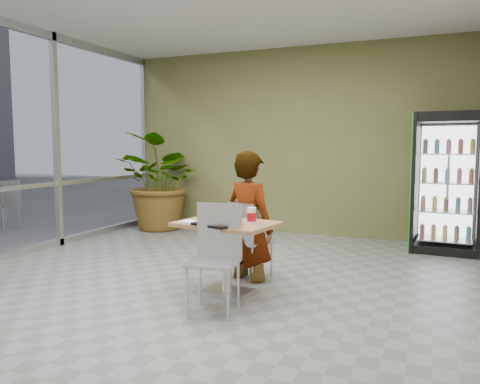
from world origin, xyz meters
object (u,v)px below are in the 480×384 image
Objects in this scene: seated_woman at (249,228)px; beverage_fridge at (447,183)px; dining_table at (227,243)px; chair_far at (246,234)px; chair_near at (217,248)px; cafeteria_tray at (217,224)px; soda_cup at (252,216)px; potted_plant at (163,182)px.

seated_woman is 3.19m from beverage_fridge.
dining_table is 1.19× the size of chair_far.
chair_near reaches higher than cafeteria_tray.
seated_woman is at bearing 113.03° from soda_cup.
seated_woman reaches higher than chair_near.
cafeteria_tray is at bearing -119.98° from beverage_fridge.
potted_plant reaches higher than seated_woman.
soda_cup reaches higher than dining_table.
chair_near is at bearing -112.90° from soda_cup.
chair_far is 0.90× the size of chair_near.
cafeteria_tray is (-0.01, -0.22, 0.23)m from dining_table.
cafeteria_tray is 0.24× the size of potted_plant.
dining_table is at bearing 93.58° from chair_near.
seated_woman is (-0.09, 1.07, 0.01)m from chair_near.
chair_near is at bearing -116.96° from beverage_fridge.
seated_woman is (0.01, 0.63, 0.05)m from dining_table.
potted_plant is (-4.72, -0.01, -0.12)m from beverage_fridge.
cafeteria_tray is 4.13m from potted_plant.
dining_table is at bearing -48.79° from potted_plant.
chair_near is 0.53m from soda_cup.
chair_near is 2.35× the size of cafeteria_tray.
soda_cup is at bearing -3.23° from dining_table.
chair_far is 0.08m from seated_woman.
chair_far is at bearing 91.38° from cafeteria_tray.
chair_near reaches higher than dining_table.
chair_near is 5.96× the size of soda_cup.
dining_table is at bearing 176.77° from soda_cup.
potted_plant reaches higher than cafeteria_tray.
potted_plant is at bearing 131.21° from dining_table.
chair_far is 3.54m from potted_plant.
cafeteria_tray is at bearing 111.79° from chair_far.
chair_far is (-0.03, 0.59, -0.02)m from dining_table.
soda_cup reaches higher than cafeteria_tray.
cafeteria_tray is at bearing 109.54° from seated_woman.
seated_woman is at bearing 89.41° from dining_table.
cafeteria_tray is (-0.10, 0.22, 0.19)m from chair_near.
cafeteria_tray is at bearing -91.68° from dining_table.
seated_woman reaches higher than dining_table.
chair_near is at bearing -65.01° from cafeteria_tray.
chair_far is at bearing 88.02° from chair_near.
soda_cup is 0.09× the size of potted_plant.
dining_table is at bearing 88.32° from cafeteria_tray.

